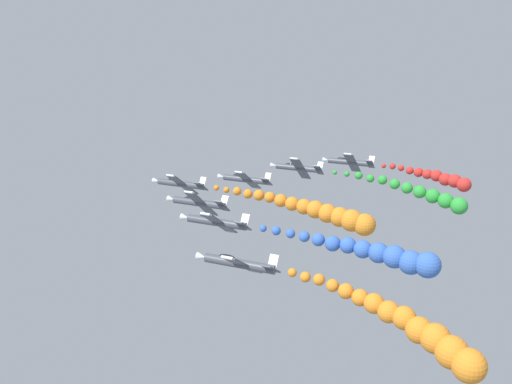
# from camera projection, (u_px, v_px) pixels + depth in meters

# --- Properties ---
(airplane_lead) EXTENTS (8.12, 10.35, 5.66)m
(airplane_lead) POSITION_uv_depth(u_px,v_px,m) (180.00, 184.00, 99.53)
(airplane_lead) COLOR #474C56
(smoke_trail_lead) EXTENTS (4.09, 28.32, 4.70)m
(smoke_trail_lead) POSITION_uv_depth(u_px,v_px,m) (325.00, 213.00, 88.43)
(smoke_trail_lead) COLOR orange
(airplane_left_inner) EXTENTS (7.71, 10.35, 6.22)m
(airplane_left_inner) POSITION_uv_depth(u_px,v_px,m) (198.00, 203.00, 88.33)
(airplane_left_inner) COLOR #474C56
(airplane_right_inner) EXTENTS (8.30, 10.35, 5.37)m
(airplane_right_inner) POSITION_uv_depth(u_px,v_px,m) (245.00, 179.00, 103.86)
(airplane_right_inner) COLOR #474C56
(airplane_left_outer) EXTENTS (8.17, 10.35, 5.58)m
(airplane_left_outer) POSITION_uv_depth(u_px,v_px,m) (216.00, 222.00, 78.95)
(airplane_left_outer) COLOR #474C56
(smoke_trail_left_outer) EXTENTS (4.44, 23.85, 3.13)m
(smoke_trail_left_outer) POSITION_uv_depth(u_px,v_px,m) (383.00, 255.00, 68.47)
(smoke_trail_left_outer) COLOR blue
(airplane_right_outer) EXTENTS (7.84, 10.35, 6.06)m
(airplane_right_outer) POSITION_uv_depth(u_px,v_px,m) (298.00, 168.00, 108.69)
(airplane_right_outer) COLOR #474C56
(smoke_trail_right_outer) EXTENTS (5.40, 24.39, 4.77)m
(smoke_trail_right_outer) POSITION_uv_depth(u_px,v_px,m) (427.00, 195.00, 97.77)
(smoke_trail_right_outer) COLOR green
(airplane_trailing) EXTENTS (8.31, 10.35, 5.36)m
(airplane_trailing) POSITION_uv_depth(u_px,v_px,m) (238.00, 263.00, 67.06)
(airplane_trailing) COLOR #474C56
(smoke_trail_trailing) EXTENTS (8.98, 21.83, 4.89)m
(smoke_trail_trailing) POSITION_uv_depth(u_px,v_px,m) (420.00, 332.00, 55.20)
(smoke_trail_trailing) COLOR orange
(airplane_high_slot) EXTENTS (8.11, 10.35, 5.67)m
(airplane_high_slot) POSITION_uv_depth(u_px,v_px,m) (349.00, 162.00, 113.28)
(airplane_high_slot) COLOR #474C56
(smoke_trail_high_slot) EXTENTS (6.12, 16.99, 3.03)m
(smoke_trail_high_slot) POSITION_uv_depth(u_px,v_px,m) (442.00, 178.00, 104.01)
(smoke_trail_high_slot) COLOR red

